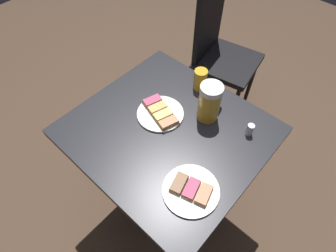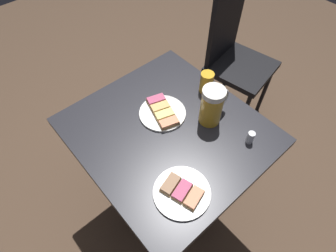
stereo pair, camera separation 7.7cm
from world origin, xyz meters
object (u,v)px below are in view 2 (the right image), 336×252
Objects in this scene: beer_mug at (212,105)px; beer_glass_small at (206,82)px; plate_far at (182,192)px; cafe_chair at (234,53)px; plate_near at (162,112)px; salt_shaker at (250,137)px.

beer_mug is 1.73× the size of beer_glass_small.
cafe_chair is (0.53, -0.97, -0.22)m from plate_far.
beer_glass_small is (-0.02, -0.24, 0.04)m from plate_near.
plate_far is at bearing 18.34° from cafe_chair.
salt_shaker is 0.86m from cafe_chair.
plate_far is 1.16× the size of beer_mug.
plate_far is 0.36m from beer_mug.
beer_mug reaches higher than plate_near.
plate_near is at bearing 26.36° from salt_shaker.
plate_far is 0.21× the size of cafe_chair.
beer_mug is at bearing 18.87° from cafe_chair.
beer_glass_small reaches higher than plate_near.
beer_mug is 0.17m from beer_glass_small.
cafe_chair is (0.37, -0.66, -0.29)m from beer_mug.
cafe_chair is (0.21, -0.79, -0.22)m from plate_near.
cafe_chair reaches higher than plate_near.
beer_mug is at bearing 140.30° from beer_glass_small.
beer_mug is at bearing 10.77° from salt_shaker.
plate_near is at bearing 4.76° from cafe_chair.
salt_shaker is at bearing -153.64° from plate_near.
beer_glass_small is at bearing 12.98° from cafe_chair.
cafe_chair is at bearing -48.58° from salt_shaker.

